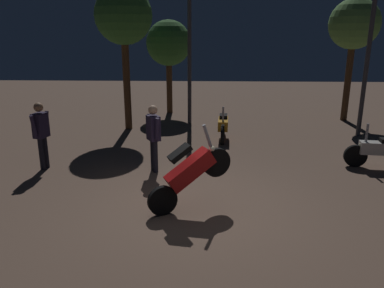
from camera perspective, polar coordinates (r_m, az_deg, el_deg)
ground_plane at (r=7.34m, az=0.64°, el=-9.65°), size 40.00×40.00×0.00m
motorcycle_red_foreground at (r=7.01m, az=-0.35°, el=-4.31°), size 1.53×0.83×1.63m
motorcycle_orange_parked_left at (r=11.86m, az=4.70°, el=2.74°), size 0.36×1.66×1.11m
motorcycle_white_parked_right at (r=10.39m, az=26.46°, el=-0.93°), size 1.66×0.41×1.11m
person_rider_beside at (r=8.97m, az=-5.82°, el=1.69°), size 0.39×0.62×1.62m
person_bystander_far at (r=9.79m, az=-21.81°, el=1.97°), size 0.32×0.66×1.65m
streetlamp_near at (r=13.15m, az=25.21°, el=13.79°), size 0.36×0.36×4.63m
streetlamp_far at (r=13.76m, az=-0.39°, el=17.94°), size 0.36×0.36×5.78m
tree_left_bg at (r=13.10m, az=-10.28°, el=18.29°), size 1.88×1.88×4.72m
tree_center_bg at (r=15.76m, az=-3.54°, el=14.83°), size 1.82×1.82×3.75m
tree_right_bg at (r=15.41m, az=23.26°, el=16.09°), size 1.80×1.80×4.45m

